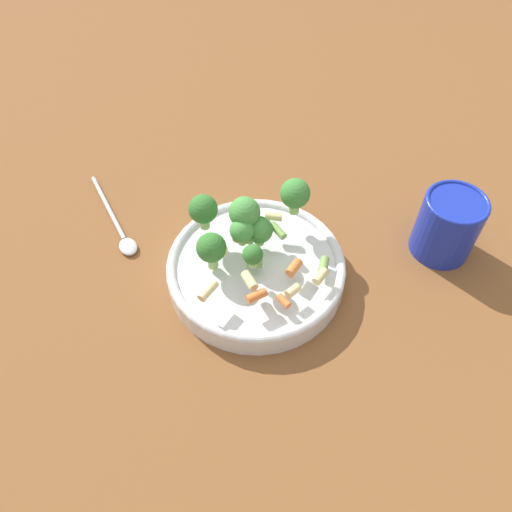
{
  "coord_description": "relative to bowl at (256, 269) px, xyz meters",
  "views": [
    {
      "loc": [
        0.07,
        -0.42,
        0.58
      ],
      "look_at": [
        0.0,
        0.0,
        0.05
      ],
      "focal_mm": 35.0,
      "sensor_mm": 36.0,
      "label": 1
    }
  ],
  "objects": [
    {
      "name": "ground_plane",
      "position": [
        0.0,
        0.0,
        -0.02
      ],
      "size": [
        3.0,
        3.0,
        0.0
      ],
      "primitive_type": "plane",
      "color": "brown"
    },
    {
      "name": "bowl",
      "position": [
        0.0,
        0.0,
        0.0
      ],
      "size": [
        0.25,
        0.25,
        0.04
      ],
      "color": "silver",
      "rests_on": "ground_plane"
    },
    {
      "name": "pasta_salad",
      "position": [
        -0.02,
        0.02,
        0.06
      ],
      "size": [
        0.2,
        0.19,
        0.08
      ],
      "color": "#8CB766",
      "rests_on": "bowl"
    },
    {
      "name": "cup",
      "position": [
        0.26,
        0.1,
        0.03
      ],
      "size": [
        0.09,
        0.09,
        0.1
      ],
      "color": "#192DAD",
      "rests_on": "ground_plane"
    },
    {
      "name": "spoon",
      "position": [
        -0.22,
        0.06,
        -0.02
      ],
      "size": [
        0.13,
        0.16,
        0.01
      ],
      "rotation": [
        0.0,
        0.0,
        5.37
      ],
      "color": "silver",
      "rests_on": "ground_plane"
    }
  ]
}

